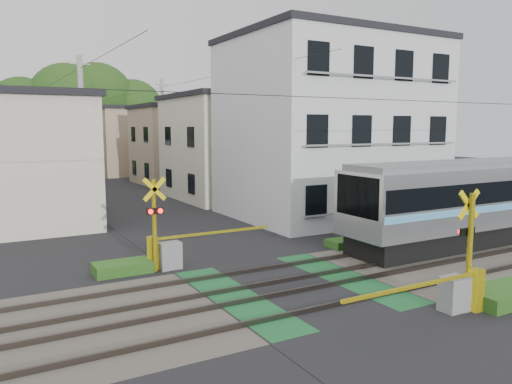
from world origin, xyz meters
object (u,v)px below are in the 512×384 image
apartment_block (329,127)px  pedestrian (91,174)px  crossing_signal_far (167,248)px  crossing_signal_near (459,284)px

apartment_block → pedestrian: 22.95m
crossing_signal_far → crossing_signal_near: bearing=-54.7°
crossing_signal_near → crossing_signal_far: bearing=125.3°
apartment_block → crossing_signal_near: bearing=-114.2°
pedestrian → crossing_signal_near: bearing=74.5°
crossing_signal_far → apartment_block: size_ratio=0.46×
crossing_signal_near → pedestrian: bearing=93.9°
crossing_signal_far → apartment_block: (11.09, 5.84, 3.94)m
apartment_block → pedestrian: (-8.25, 21.07, -3.81)m
crossing_signal_far → pedestrian: size_ratio=2.81×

